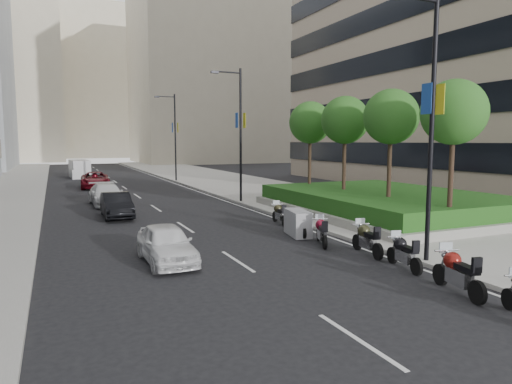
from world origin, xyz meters
TOP-DOWN VIEW (x-y plane):
  - ground at (0.00, 0.00)m, footprint 160.00×160.00m
  - sidewalk_right at (9.00, 30.00)m, footprint 10.00×100.00m
  - lane_edge at (3.70, 30.00)m, footprint 0.12×100.00m
  - lane_centre at (-1.50, 30.00)m, footprint 0.12×100.00m
  - building_cream_right at (22.00, 80.00)m, footprint 28.00×24.00m
  - building_cream_centre at (2.00, 120.00)m, footprint 30.00×24.00m
  - planter at (10.00, 10.00)m, footprint 10.00×14.00m
  - hedge at (10.00, 10.00)m, footprint 9.40×13.40m
  - tree_0 at (8.50, 4.00)m, footprint 2.80×2.80m
  - tree_1 at (8.50, 8.00)m, footprint 2.80×2.80m
  - tree_2 at (8.50, 12.00)m, footprint 2.80×2.80m
  - tree_3 at (8.50, 16.00)m, footprint 2.80×2.80m
  - lamp_post_0 at (4.14, 1.00)m, footprint 2.34×0.45m
  - lamp_post_1 at (4.14, 18.00)m, footprint 2.34×0.45m
  - lamp_post_2 at (4.14, 36.00)m, footprint 2.34×0.45m
  - motorcycle_1 at (2.80, -1.67)m, footprint 0.81×2.24m
  - motorcycle_2 at (3.18, 0.88)m, footprint 0.69×2.03m
  - motorcycle_3 at (3.27, 2.95)m, footprint 0.73×2.18m
  - motorcycle_4 at (2.60, 5.00)m, footprint 0.95×1.92m
  - motorcycle_5 at (2.57, 6.95)m, footprint 1.12×2.00m
  - motorcycle_6 at (3.14, 9.90)m, footprint 0.66×1.98m
  - car_a at (-3.82, 4.85)m, footprint 1.62×3.95m
  - car_b at (-4.20, 15.38)m, footprint 1.47×4.17m
  - car_c at (-4.17, 20.80)m, footprint 2.18×4.93m
  - car_d at (-3.95, 32.61)m, footprint 2.73×5.38m
  - delivery_van at (-4.60, 45.55)m, footprint 2.22×5.00m

SIDE VIEW (x-z plane):
  - ground at x=0.00m, z-range 0.00..0.00m
  - lane_edge at x=3.70m, z-range 0.00..0.01m
  - lane_centre at x=-1.50m, z-range 0.00..0.01m
  - sidewalk_right at x=9.00m, z-range 0.00..0.15m
  - planter at x=10.00m, z-range 0.15..0.55m
  - motorcycle_6 at x=3.14m, z-range 0.03..1.02m
  - motorcycle_4 at x=2.60m, z-range 0.03..1.05m
  - motorcycle_2 at x=3.18m, z-range 0.04..1.05m
  - motorcycle_5 at x=2.57m, z-range 0.00..1.14m
  - motorcycle_3 at x=3.27m, z-range 0.04..1.13m
  - motorcycle_1 at x=2.80m, z-range 0.04..1.17m
  - car_a at x=-3.82m, z-range 0.00..1.34m
  - car_b at x=-4.20m, z-range 0.00..1.37m
  - car_c at x=-4.17m, z-range 0.00..1.41m
  - car_d at x=-3.95m, z-range 0.00..1.46m
  - hedge at x=10.00m, z-range 0.55..1.35m
  - delivery_van at x=-4.60m, z-range -0.07..1.98m
  - lamp_post_0 at x=4.14m, z-range 0.57..9.57m
  - lamp_post_1 at x=4.14m, z-range 0.57..9.57m
  - lamp_post_2 at x=4.14m, z-range 0.57..9.57m
  - tree_0 at x=8.50m, z-range 2.27..8.57m
  - tree_1 at x=8.50m, z-range 2.27..8.57m
  - tree_2 at x=8.50m, z-range 2.27..8.57m
  - tree_3 at x=8.50m, z-range 2.27..8.57m
  - building_cream_right at x=22.00m, z-range 0.00..36.00m
  - building_cream_centre at x=2.00m, z-range 0.00..38.00m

